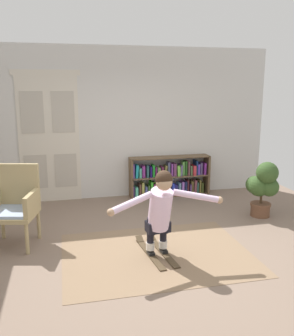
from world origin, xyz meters
TOP-DOWN VIEW (x-y plane):
  - ground_plane at (0.00, 0.00)m, footprint 7.20×7.20m
  - back_wall at (0.00, 2.60)m, footprint 6.00×0.10m
  - double_door at (-1.34, 2.54)m, footprint 1.22×0.05m
  - rug at (0.03, -0.16)m, footprint 2.43×1.85m
  - bookshelf at (0.95, 2.39)m, footprint 1.62×0.30m
  - wicker_chair at (-1.79, 0.61)m, footprint 0.72×0.72m
  - potted_plant at (2.09, 0.81)m, footprint 0.47×0.52m
  - skis_pair at (0.03, -0.12)m, footprint 0.37×0.99m
  - person_skier at (0.04, -0.29)m, footprint 1.47×0.60m

SIDE VIEW (x-z plane):
  - ground_plane at x=0.00m, z-range 0.00..0.00m
  - rug at x=0.03m, z-range 0.00..0.01m
  - skis_pair at x=0.03m, z-range -0.01..0.06m
  - bookshelf at x=0.95m, z-range -0.04..0.75m
  - potted_plant at x=2.09m, z-range 0.06..1.02m
  - wicker_chair at x=-1.79m, z-range 0.03..1.13m
  - person_skier at x=0.04m, z-range 0.13..1.23m
  - double_door at x=-1.34m, z-range 0.01..2.46m
  - back_wall at x=0.00m, z-range 0.00..2.90m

